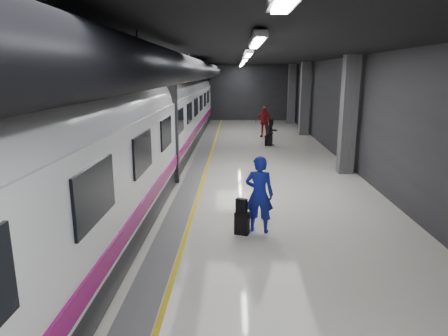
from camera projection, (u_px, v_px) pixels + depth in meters
ground at (228, 185)px, 13.96m from camera, size 40.00×40.00×0.00m
platform_hall at (221, 82)px, 14.08m from camera, size 10.02×40.02×4.51m
train at (133, 126)px, 13.57m from camera, size 3.05×38.00×4.05m
traveler_main at (259, 194)px, 9.70m from camera, size 0.78×0.59×1.92m
suitcase_main at (242, 223)px, 9.69m from camera, size 0.39×0.30×0.56m
shoulder_bag at (242, 206)px, 9.57m from camera, size 0.30×0.24×0.35m
traveler_far_a at (271, 132)px, 21.40m from camera, size 0.92×0.87×1.51m
traveler_far_b at (264, 122)px, 24.39m from camera, size 1.19×0.77×1.88m
suitcase_far at (269, 141)px, 21.58m from camera, size 0.43×0.36×0.53m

